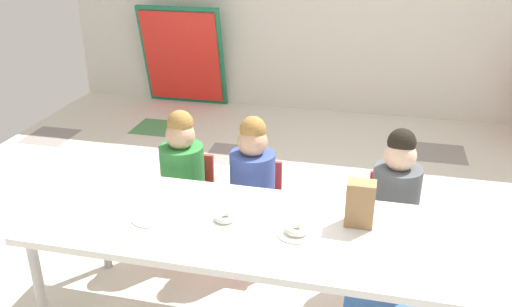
# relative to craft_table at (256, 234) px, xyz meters

# --- Properties ---
(ground_plane) EXTENTS (6.07, 5.49, 0.02)m
(ground_plane) POSITION_rel_craft_table_xyz_m (0.18, 0.72, -0.58)
(ground_plane) COLOR silver
(craft_table) EXTENTS (2.13, 0.74, 0.62)m
(craft_table) POSITION_rel_craft_table_xyz_m (0.00, 0.00, 0.00)
(craft_table) COLOR white
(craft_table) RESTS_ON ground_plane
(seated_child_near_camera) EXTENTS (0.32, 0.31, 0.92)m
(seated_child_near_camera) POSITION_rel_craft_table_xyz_m (-0.59, 0.60, -0.02)
(seated_child_near_camera) COLOR red
(seated_child_near_camera) RESTS_ON ground_plane
(seated_child_middle_seat) EXTENTS (0.32, 0.31, 0.92)m
(seated_child_middle_seat) POSITION_rel_craft_table_xyz_m (-0.16, 0.60, -0.02)
(seated_child_middle_seat) COLOR red
(seated_child_middle_seat) RESTS_ON ground_plane
(seated_child_far_right) EXTENTS (0.32, 0.31, 0.92)m
(seated_child_far_right) POSITION_rel_craft_table_xyz_m (0.64, 0.60, -0.02)
(seated_child_far_right) COLOR red
(seated_child_far_right) RESTS_ON ground_plane
(folded_activity_table) EXTENTS (0.90, 0.29, 1.09)m
(folded_activity_table) POSITION_rel_craft_table_xyz_m (-1.59, 3.26, -0.03)
(folded_activity_table) COLOR #19724C
(folded_activity_table) RESTS_ON ground_plane
(paper_bag_brown) EXTENTS (0.13, 0.09, 0.22)m
(paper_bag_brown) POSITION_rel_craft_table_xyz_m (0.46, 0.12, 0.16)
(paper_bag_brown) COLOR #9E754C
(paper_bag_brown) RESTS_ON craft_table
(paper_plate_near_edge) EXTENTS (0.18, 0.18, 0.01)m
(paper_plate_near_edge) POSITION_rel_craft_table_xyz_m (0.20, -0.03, 0.05)
(paper_plate_near_edge) COLOR white
(paper_plate_near_edge) RESTS_ON craft_table
(paper_plate_center_table) EXTENTS (0.18, 0.18, 0.01)m
(paper_plate_center_table) POSITION_rel_craft_table_xyz_m (-0.50, -0.06, 0.05)
(paper_plate_center_table) COLOR white
(paper_plate_center_table) RESTS_ON craft_table
(donut_powdered_on_plate) EXTENTS (0.11, 0.11, 0.03)m
(donut_powdered_on_plate) POSITION_rel_craft_table_xyz_m (0.20, -0.03, 0.07)
(donut_powdered_on_plate) COLOR white
(donut_powdered_on_plate) RESTS_ON craft_table
(donut_powdered_loose) EXTENTS (0.10, 0.10, 0.03)m
(donut_powdered_loose) POSITION_rel_craft_table_xyz_m (-0.15, 0.01, 0.06)
(donut_powdered_loose) COLOR white
(donut_powdered_loose) RESTS_ON craft_table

